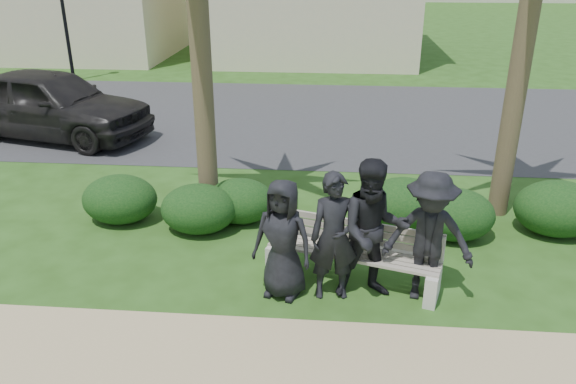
% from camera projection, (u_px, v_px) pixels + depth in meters
% --- Properties ---
extents(ground, '(160.00, 160.00, 0.00)m').
position_uv_depth(ground, '(329.00, 277.00, 7.67)').
color(ground, '#264914').
rests_on(ground, ground).
extents(footpath, '(30.00, 1.60, 0.01)m').
position_uv_depth(footpath, '(326.00, 366.00, 6.02)').
color(footpath, tan).
rests_on(footpath, ground).
extents(asphalt_street, '(160.00, 8.00, 0.01)m').
position_uv_depth(asphalt_street, '(334.00, 118.00, 14.99)').
color(asphalt_street, '#2D2D30').
rests_on(asphalt_street, ground).
extents(park_bench, '(2.43, 1.16, 0.80)m').
position_uv_depth(park_bench, '(352.00, 257.00, 7.44)').
color(park_bench, gray).
rests_on(park_bench, ground).
extents(man_a, '(0.88, 0.70, 1.58)m').
position_uv_depth(man_a, '(283.00, 239.00, 7.00)').
color(man_a, black).
rests_on(man_a, ground).
extents(man_b, '(0.67, 0.49, 1.69)m').
position_uv_depth(man_b, '(334.00, 237.00, 6.95)').
color(man_b, black).
rests_on(man_b, ground).
extents(man_c, '(0.99, 0.82, 1.85)m').
position_uv_depth(man_c, '(373.00, 231.00, 6.93)').
color(man_c, black).
rests_on(man_c, ground).
extents(man_d, '(1.21, 0.83, 1.72)m').
position_uv_depth(man_d, '(429.00, 238.00, 6.89)').
color(man_d, black).
rests_on(man_d, ground).
extents(hedge_a, '(1.22, 1.01, 0.80)m').
position_uv_depth(hedge_a, '(120.00, 198.00, 9.15)').
color(hedge_a, black).
rests_on(hedge_a, ground).
extents(hedge_b, '(1.19, 0.99, 0.78)m').
position_uv_depth(hedge_b, '(198.00, 207.00, 8.82)').
color(hedge_b, black).
rests_on(hedge_b, ground).
extents(hedge_c, '(1.12, 0.93, 0.73)m').
position_uv_depth(hedge_c, '(240.00, 200.00, 9.16)').
color(hedge_c, black).
rests_on(hedge_c, ground).
extents(hedge_d, '(1.28, 1.05, 0.83)m').
position_uv_depth(hedge_d, '(404.00, 202.00, 8.94)').
color(hedge_d, black).
rests_on(hedge_d, ground).
extents(hedge_e, '(1.22, 1.01, 0.80)m').
position_uv_depth(hedge_e, '(455.00, 213.00, 8.62)').
color(hedge_e, black).
rests_on(hedge_e, ground).
extents(hedge_f, '(1.33, 1.10, 0.87)m').
position_uv_depth(hedge_f, '(558.00, 207.00, 8.73)').
color(hedge_f, black).
rests_on(hedge_f, ground).
extents(car_a, '(5.12, 3.04, 1.63)m').
position_uv_depth(car_a, '(51.00, 104.00, 13.13)').
color(car_a, black).
rests_on(car_a, ground).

